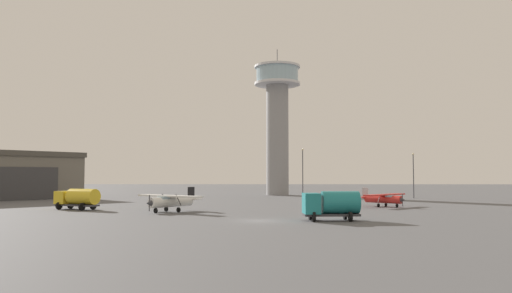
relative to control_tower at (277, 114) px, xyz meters
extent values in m
plane|color=#545456|center=(-3.73, -64.56, -19.15)|extent=(400.00, 400.00, 0.00)
cylinder|color=gray|center=(0.00, 0.00, -6.12)|extent=(5.26, 5.26, 26.05)
cylinder|color=silver|center=(0.00, 0.00, 7.20)|extent=(10.84, 10.84, 0.60)
cylinder|color=#99B7C6|center=(0.00, 0.00, 9.27)|extent=(9.97, 9.97, 3.52)
cylinder|color=silver|center=(0.00, 0.00, 11.28)|extent=(10.84, 10.84, 0.50)
cylinder|color=#38383D|center=(0.00, 0.00, 13.53)|extent=(0.16, 0.16, 4.00)
cube|color=#6B665B|center=(-54.60, -19.12, -15.01)|extent=(29.29, 29.92, 8.28)
cube|color=#4A4740|center=(-54.60, -19.12, -10.37)|extent=(30.14, 30.77, 1.00)
cube|color=#38383A|center=(-48.22, -24.83, -16.04)|extent=(9.26, 10.34, 6.21)
cylinder|color=red|center=(14.38, -42.30, -18.01)|extent=(4.92, 4.93, 1.16)
cone|color=#38383D|center=(16.59, -44.52, -18.01)|extent=(1.16, 1.16, 0.81)
cube|color=#38383D|center=(16.59, -44.52, -18.01)|extent=(0.11, 0.11, 1.77)
cube|color=red|center=(14.58, -42.50, -17.34)|extent=(7.59, 7.56, 0.19)
cylinder|color=#B7BABF|center=(13.52, -43.55, -17.72)|extent=(0.70, 0.70, 1.26)
cylinder|color=#B7BABF|center=(15.63, -41.45, -17.72)|extent=(0.70, 0.70, 1.26)
cube|color=#99B7C6|center=(15.17, -43.09, -17.69)|extent=(1.38, 1.38, 0.65)
cone|color=red|center=(12.17, -40.09, -17.92)|extent=(1.53, 1.54, 0.87)
cube|color=#B7BABF|center=(12.17, -40.09, -17.17)|extent=(0.80, 0.80, 1.58)
cube|color=red|center=(12.17, -40.09, -17.78)|extent=(2.57, 2.57, 0.09)
cylinder|color=black|center=(15.96, -43.89, -18.87)|extent=(0.50, 0.50, 0.56)
cylinder|color=black|center=(13.52, -42.89, -18.87)|extent=(0.50, 0.50, 0.56)
cylinder|color=black|center=(14.98, -41.45, -18.87)|extent=(0.50, 0.50, 0.56)
cylinder|color=white|center=(-15.13, -52.66, -17.86)|extent=(5.00, 6.01, 1.30)
cone|color=#38383D|center=(-17.26, -55.48, -17.86)|extent=(1.30, 1.30, 0.91)
cube|color=#38383D|center=(-17.26, -55.48, -17.86)|extent=(0.12, 0.11, 2.00)
cube|color=white|center=(-15.32, -52.91, -17.11)|extent=(9.33, 7.60, 0.21)
cylinder|color=black|center=(-16.66, -51.90, -17.54)|extent=(0.87, 0.69, 1.43)
cylinder|color=black|center=(-13.98, -53.93, -17.54)|extent=(0.87, 0.69, 1.43)
cube|color=#99B7C6|center=(-15.89, -53.67, -17.51)|extent=(1.53, 1.55, 0.74)
cone|color=white|center=(-13.00, -49.85, -17.76)|extent=(1.67, 1.76, 0.98)
cube|color=black|center=(-13.00, -49.85, -16.92)|extent=(0.80, 1.00, 1.79)
cube|color=white|center=(-13.00, -49.85, -17.60)|extent=(3.08, 2.66, 0.11)
cylinder|color=black|center=(-16.65, -54.67, -18.83)|extent=(0.61, 0.52, 0.63)
cylinder|color=black|center=(-15.92, -51.80, -18.83)|extent=(0.61, 0.52, 0.63)
cylinder|color=black|center=(-14.08, -53.19, -18.83)|extent=(0.61, 0.52, 0.63)
cube|color=#38383D|center=(3.63, -64.29, -18.53)|extent=(5.83, 2.44, 0.24)
cube|color=teal|center=(1.58, -64.43, -17.36)|extent=(1.77, 2.69, 2.10)
cube|color=#99B7C6|center=(0.84, -64.48, -16.94)|extent=(0.23, 2.20, 1.05)
cylinder|color=teal|center=(4.58, -64.23, -17.26)|extent=(3.95, 2.55, 2.30)
cylinder|color=black|center=(1.71, -65.59, -18.65)|extent=(0.34, 1.02, 1.00)
cylinder|color=black|center=(1.56, -63.26, -18.65)|extent=(0.34, 1.02, 1.00)
cylinder|color=black|center=(5.41, -65.34, -18.65)|extent=(0.34, 1.02, 1.00)
cylinder|color=black|center=(5.26, -63.02, -18.65)|extent=(0.34, 1.02, 1.00)
cube|color=#38383D|center=(-28.75, -48.61, -18.53)|extent=(6.70, 4.50, 0.24)
cube|color=gold|center=(-30.88, -47.56, -17.53)|extent=(2.63, 2.80, 1.75)
cube|color=#99B7C6|center=(-31.65, -47.18, -17.18)|extent=(0.90, 1.72, 0.87)
cylinder|color=gold|center=(-27.78, -49.08, -17.35)|extent=(4.92, 3.85, 2.10)
cylinder|color=black|center=(-31.26, -48.48, -18.65)|extent=(0.69, 1.02, 1.00)
cylinder|color=black|center=(-30.38, -46.70, -18.65)|extent=(0.69, 1.02, 1.00)
cylinder|color=black|center=(-27.41, -50.38, -18.65)|extent=(0.69, 1.02, 1.00)
cylinder|color=black|center=(-26.53, -48.59, -18.65)|extent=(0.69, 1.02, 1.00)
cylinder|color=#38383D|center=(4.82, -13.78, -14.27)|extent=(0.18, 0.18, 9.76)
sphere|color=#F9E5B2|center=(4.82, -13.78, -9.17)|extent=(0.44, 0.44, 0.44)
cylinder|color=#38383D|center=(27.36, -14.65, -14.75)|extent=(0.18, 0.18, 8.79)
sphere|color=#F9E5B2|center=(27.36, -14.65, -10.14)|extent=(0.44, 0.44, 0.44)
camera|label=1|loc=(-3.39, -115.07, -14.44)|focal=34.31mm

